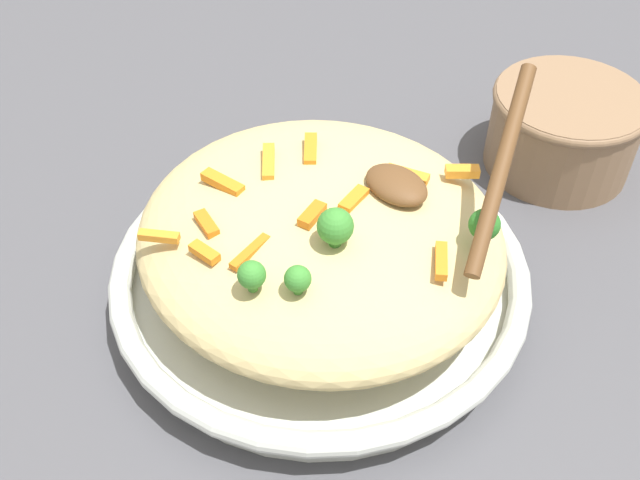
{
  "coord_description": "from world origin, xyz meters",
  "views": [
    {
      "loc": [
        0.32,
        -0.29,
        0.49
      ],
      "look_at": [
        0.0,
        0.0,
        0.07
      ],
      "focal_mm": 41.69,
      "sensor_mm": 36.0,
      "label": 1
    }
  ],
  "objects": [
    {
      "name": "carrot_piece_0",
      "position": [
        0.02,
        0.02,
        0.11
      ],
      "size": [
        0.02,
        0.03,
        0.01
      ],
      "primitive_type": "cube",
      "rotation": [
        0.0,
        0.0,
        4.95
      ],
      "color": "orange",
      "rests_on": "pasta_mound"
    },
    {
      "name": "ground_plane",
      "position": [
        0.0,
        0.0,
        0.0
      ],
      "size": [
        2.4,
        2.4,
        0.0
      ],
      "primitive_type": "plane",
      "color": "#4C4C51"
    },
    {
      "name": "pasta_mound",
      "position": [
        0.0,
        0.0,
        0.07
      ],
      "size": [
        0.31,
        0.29,
        0.08
      ],
      "primitive_type": "ellipsoid",
      "color": "#D1BA7A",
      "rests_on": "serving_bowl"
    },
    {
      "name": "carrot_piece_11",
      "position": [
        0.02,
        0.07,
        0.11
      ],
      "size": [
        0.04,
        0.02,
        0.01
      ],
      "primitive_type": "cube",
      "rotation": [
        0.0,
        0.0,
        3.56
      ],
      "color": "orange",
      "rests_on": "pasta_mound"
    },
    {
      "name": "carrot_piece_1",
      "position": [
        -0.07,
        -0.04,
        0.11
      ],
      "size": [
        0.04,
        0.02,
        0.01
      ],
      "primitive_type": "cube",
      "rotation": [
        0.0,
        0.0,
        3.34
      ],
      "color": "orange",
      "rests_on": "pasta_mound"
    },
    {
      "name": "carrot_piece_3",
      "position": [
        -0.04,
        -0.08,
        0.11
      ],
      "size": [
        0.03,
        0.02,
        0.01
      ],
      "primitive_type": "cube",
      "rotation": [
        0.0,
        0.0,
        2.93
      ],
      "color": "orange",
      "rests_on": "pasta_mound"
    },
    {
      "name": "carrot_piece_5",
      "position": [
        -0.05,
        0.04,
        0.11
      ],
      "size": [
        0.04,
        0.03,
        0.01
      ],
      "primitive_type": "cube",
      "rotation": [
        0.0,
        0.0,
        5.54
      ],
      "color": "orange",
      "rests_on": "pasta_mound"
    },
    {
      "name": "serving_spoon",
      "position": [
        0.06,
        0.07,
        0.13
      ],
      "size": [
        0.14,
        0.15,
        0.09
      ],
      "color": "brown",
      "rests_on": "pasta_mound"
    },
    {
      "name": "broccoli_floret_0",
      "position": [
        0.03,
        -0.09,
        0.12
      ],
      "size": [
        0.02,
        0.02,
        0.03
      ],
      "color": "#377928",
      "rests_on": "pasta_mound"
    },
    {
      "name": "carrot_piece_2",
      "position": [
        -0.02,
        -0.1,
        0.11
      ],
      "size": [
        0.03,
        0.01,
        0.01
      ],
      "primitive_type": "cube",
      "rotation": [
        0.0,
        0.0,
        3.28
      ],
      "color": "orange",
      "rests_on": "pasta_mound"
    },
    {
      "name": "carrot_piece_10",
      "position": [
        -0.05,
        -0.11,
        0.11
      ],
      "size": [
        0.03,
        0.03,
        0.01
      ],
      "primitive_type": "cube",
      "rotation": [
        0.0,
        0.0,
        0.69
      ],
      "color": "orange",
      "rests_on": "pasta_mound"
    },
    {
      "name": "carrot_piece_6",
      "position": [
        0.05,
        0.11,
        0.11
      ],
      "size": [
        0.03,
        0.03,
        0.01
      ],
      "primitive_type": "cube",
      "rotation": [
        0.0,
        0.0,
        3.98
      ],
      "color": "orange",
      "rests_on": "pasta_mound"
    },
    {
      "name": "broccoli_floret_2",
      "position": [
        0.11,
        0.06,
        0.12
      ],
      "size": [
        0.02,
        0.02,
        0.03
      ],
      "color": "#296820",
      "rests_on": "pasta_mound"
    },
    {
      "name": "broccoli_floret_3",
      "position": [
        0.04,
        -0.02,
        0.13
      ],
      "size": [
        0.03,
        0.03,
        0.03
      ],
      "color": "#377928",
      "rests_on": "pasta_mound"
    },
    {
      "name": "carrot_piece_7",
      "position": [
        0.01,
        -0.02,
        0.11
      ],
      "size": [
        0.02,
        0.03,
        0.01
      ],
      "primitive_type": "cube",
      "rotation": [
        0.0,
        0.0,
        1.87
      ],
      "color": "orange",
      "rests_on": "pasta_mound"
    },
    {
      "name": "companion_bowl",
      "position": [
        0.03,
        0.31,
        0.05
      ],
      "size": [
        0.15,
        0.15,
        0.09
      ],
      "color": "#8C6B4C",
      "rests_on": "ground_plane"
    },
    {
      "name": "carrot_piece_8",
      "position": [
        0.11,
        0.02,
        0.11
      ],
      "size": [
        0.03,
        0.03,
        0.01
      ],
      "primitive_type": "cube",
      "rotation": [
        0.0,
        0.0,
        5.44
      ],
      "color": "orange",
      "rests_on": "pasta_mound"
    },
    {
      "name": "broccoli_floret_1",
      "position": [
        0.06,
        -0.07,
        0.12
      ],
      "size": [
        0.02,
        0.02,
        0.02
      ],
      "color": "#377928",
      "rests_on": "pasta_mound"
    },
    {
      "name": "serving_bowl",
      "position": [
        0.0,
        0.0,
        0.02
      ],
      "size": [
        0.36,
        0.36,
        0.04
      ],
      "color": "silver",
      "rests_on": "ground_plane"
    },
    {
      "name": "carrot_piece_4",
      "position": [
        -0.06,
        0.0,
        0.11
      ],
      "size": [
        0.04,
        0.04,
        0.01
      ],
      "primitive_type": "cube",
      "rotation": [
        0.0,
        0.0,
        2.45
      ],
      "color": "orange",
      "rests_on": "pasta_mound"
    },
    {
      "name": "carrot_piece_9",
      "position": [
        0.01,
        -0.07,
        0.11
      ],
      "size": [
        0.02,
        0.04,
        0.01
      ],
      "primitive_type": "cube",
      "rotation": [
        0.0,
        0.0,
        1.79
      ],
      "color": "orange",
      "rests_on": "pasta_mound"
    }
  ]
}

